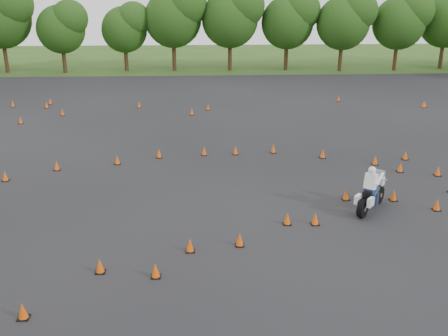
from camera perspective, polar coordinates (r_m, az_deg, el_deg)
ground at (r=17.84m, az=0.74°, el=-7.91°), size 140.00×140.00×0.00m
asphalt_pad at (r=23.32m, az=-0.28°, el=-1.15°), size 62.00×62.00×0.00m
treeline at (r=51.26m, az=0.27°, el=15.23°), size 86.94×31.98×9.93m
traffic_cones at (r=22.85m, az=-0.32°, el=-0.99°), size 36.04×33.30×0.45m
rider_white at (r=20.44m, az=16.59°, el=-2.19°), size 2.14×2.35×1.88m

